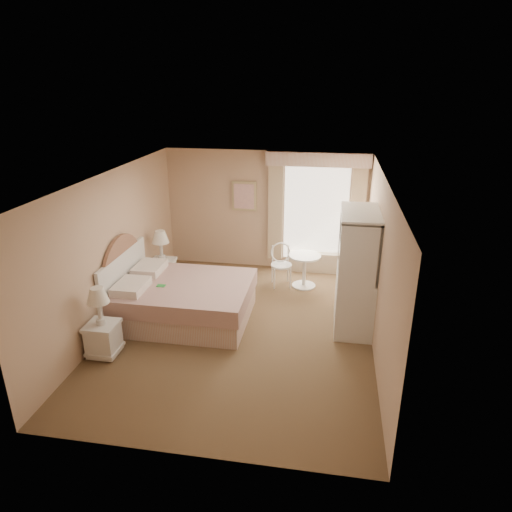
% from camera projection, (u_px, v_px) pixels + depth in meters
% --- Properties ---
extents(room, '(4.21, 5.51, 2.51)m').
position_uv_depth(room, '(240.00, 258.00, 7.04)').
color(room, brown).
rests_on(room, ground).
extents(window, '(2.05, 0.22, 2.51)m').
position_uv_depth(window, '(316.00, 210.00, 9.28)').
color(window, white).
rests_on(window, room).
extents(framed_art, '(0.52, 0.04, 0.62)m').
position_uv_depth(framed_art, '(244.00, 196.00, 9.49)').
color(framed_art, tan).
rests_on(framed_art, room).
extents(bed, '(2.21, 1.74, 1.54)m').
position_uv_depth(bed, '(178.00, 298.00, 7.70)').
color(bed, tan).
rests_on(bed, room).
extents(nightstand_near, '(0.44, 0.44, 1.08)m').
position_uv_depth(nightstand_near, '(102.00, 330.00, 6.65)').
color(nightstand_near, white).
rests_on(nightstand_near, room).
extents(nightstand_far, '(0.46, 0.46, 1.12)m').
position_uv_depth(nightstand_far, '(162.00, 265.00, 8.92)').
color(nightstand_far, white).
rests_on(nightstand_far, room).
extents(round_table, '(0.62, 0.62, 0.66)m').
position_uv_depth(round_table, '(304.00, 266.00, 8.87)').
color(round_table, silver).
rests_on(round_table, room).
extents(cafe_chair, '(0.50, 0.50, 0.85)m').
position_uv_depth(cafe_chair, '(281.00, 261.00, 8.95)').
color(cafe_chair, silver).
rests_on(cafe_chair, room).
extents(armoire, '(0.59, 1.18, 1.96)m').
position_uv_depth(armoire, '(356.00, 280.00, 7.32)').
color(armoire, white).
rests_on(armoire, room).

